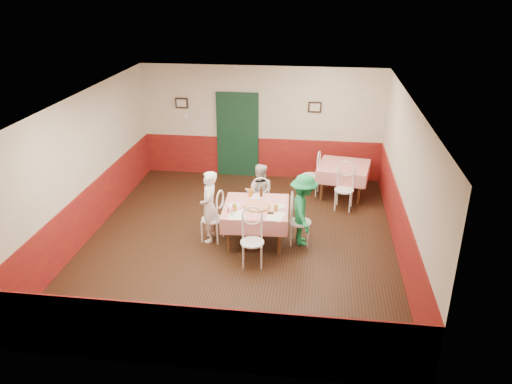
# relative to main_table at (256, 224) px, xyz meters

# --- Properties ---
(floor) EXTENTS (7.00, 7.00, 0.00)m
(floor) POSITION_rel_main_table_xyz_m (-0.31, -0.02, -0.38)
(floor) COLOR black
(floor) RESTS_ON ground
(ceiling) EXTENTS (7.00, 7.00, 0.00)m
(ceiling) POSITION_rel_main_table_xyz_m (-0.31, -0.02, 2.42)
(ceiling) COLOR white
(ceiling) RESTS_ON back_wall
(back_wall) EXTENTS (6.00, 0.10, 2.80)m
(back_wall) POSITION_rel_main_table_xyz_m (-0.31, 3.48, 1.02)
(back_wall) COLOR beige
(back_wall) RESTS_ON ground
(front_wall) EXTENTS (6.00, 0.10, 2.80)m
(front_wall) POSITION_rel_main_table_xyz_m (-0.31, -3.52, 1.02)
(front_wall) COLOR beige
(front_wall) RESTS_ON ground
(left_wall) EXTENTS (0.10, 7.00, 2.80)m
(left_wall) POSITION_rel_main_table_xyz_m (-3.31, -0.02, 1.02)
(left_wall) COLOR beige
(left_wall) RESTS_ON ground
(right_wall) EXTENTS (0.10, 7.00, 2.80)m
(right_wall) POSITION_rel_main_table_xyz_m (2.69, -0.02, 1.02)
(right_wall) COLOR beige
(right_wall) RESTS_ON ground
(wainscot_back) EXTENTS (6.00, 0.03, 1.00)m
(wainscot_back) POSITION_rel_main_table_xyz_m (-0.31, 3.46, 0.12)
(wainscot_back) COLOR maroon
(wainscot_back) RESTS_ON ground
(wainscot_front) EXTENTS (6.00, 0.03, 1.00)m
(wainscot_front) POSITION_rel_main_table_xyz_m (-0.31, -3.51, 0.12)
(wainscot_front) COLOR maroon
(wainscot_front) RESTS_ON ground
(wainscot_left) EXTENTS (0.03, 7.00, 1.00)m
(wainscot_left) POSITION_rel_main_table_xyz_m (-3.29, -0.02, 0.12)
(wainscot_left) COLOR maroon
(wainscot_left) RESTS_ON ground
(wainscot_right) EXTENTS (0.03, 7.00, 1.00)m
(wainscot_right) POSITION_rel_main_table_xyz_m (2.68, -0.02, 0.12)
(wainscot_right) COLOR maroon
(wainscot_right) RESTS_ON ground
(door) EXTENTS (0.96, 0.06, 2.10)m
(door) POSITION_rel_main_table_xyz_m (-0.91, 3.43, 0.68)
(door) COLOR black
(door) RESTS_ON ground
(picture_left) EXTENTS (0.32, 0.03, 0.26)m
(picture_left) POSITION_rel_main_table_xyz_m (-2.31, 3.43, 1.48)
(picture_left) COLOR black
(picture_left) RESTS_ON back_wall
(picture_right) EXTENTS (0.32, 0.03, 0.26)m
(picture_right) POSITION_rel_main_table_xyz_m (0.99, 3.43, 1.48)
(picture_right) COLOR black
(picture_right) RESTS_ON back_wall
(thermostat) EXTENTS (0.10, 0.03, 0.10)m
(thermostat) POSITION_rel_main_table_xyz_m (-2.21, 3.43, 1.12)
(thermostat) COLOR white
(thermostat) RESTS_ON back_wall
(main_table) EXTENTS (1.28, 1.28, 0.77)m
(main_table) POSITION_rel_main_table_xyz_m (0.00, 0.00, 0.00)
(main_table) COLOR red
(main_table) RESTS_ON ground
(second_table) EXTENTS (1.29, 1.29, 0.77)m
(second_table) POSITION_rel_main_table_xyz_m (1.73, 2.46, 0.00)
(second_table) COLOR red
(second_table) RESTS_ON ground
(chair_left) EXTENTS (0.48, 0.48, 0.90)m
(chair_left) POSITION_rel_main_table_xyz_m (-0.85, -0.04, 0.08)
(chair_left) COLOR white
(chair_left) RESTS_ON ground
(chair_right) EXTENTS (0.43, 0.43, 0.90)m
(chair_right) POSITION_rel_main_table_xyz_m (0.85, 0.04, 0.08)
(chair_right) COLOR white
(chair_right) RESTS_ON ground
(chair_far) EXTENTS (0.51, 0.51, 0.90)m
(chair_far) POSITION_rel_main_table_xyz_m (-0.04, 0.85, 0.08)
(chair_far) COLOR white
(chair_far) RESTS_ON ground
(chair_near) EXTENTS (0.47, 0.47, 0.90)m
(chair_near) POSITION_rel_main_table_xyz_m (0.04, -0.85, 0.08)
(chair_near) COLOR white
(chair_near) RESTS_ON ground
(chair_second_a) EXTENTS (0.48, 0.48, 0.90)m
(chair_second_a) POSITION_rel_main_table_xyz_m (0.98, 2.46, 0.08)
(chair_second_a) COLOR white
(chair_second_a) RESTS_ON ground
(chair_second_b) EXTENTS (0.48, 0.48, 0.90)m
(chair_second_b) POSITION_rel_main_table_xyz_m (1.73, 1.71, 0.08)
(chair_second_b) COLOR white
(chair_second_b) RESTS_ON ground
(pizza) EXTENTS (0.50, 0.50, 0.03)m
(pizza) POSITION_rel_main_table_xyz_m (0.02, -0.05, 0.40)
(pizza) COLOR #B74723
(pizza) RESTS_ON main_table
(plate_left) EXTENTS (0.26, 0.26, 0.01)m
(plate_left) POSITION_rel_main_table_xyz_m (-0.41, -0.04, 0.39)
(plate_left) COLOR white
(plate_left) RESTS_ON main_table
(plate_right) EXTENTS (0.26, 0.26, 0.01)m
(plate_right) POSITION_rel_main_table_xyz_m (0.43, 0.01, 0.39)
(plate_right) COLOR white
(plate_right) RESTS_ON main_table
(plate_far) EXTENTS (0.26, 0.26, 0.01)m
(plate_far) POSITION_rel_main_table_xyz_m (-0.04, 0.40, 0.39)
(plate_far) COLOR white
(plate_far) RESTS_ON main_table
(glass_a) EXTENTS (0.08, 0.08, 0.14)m
(glass_a) POSITION_rel_main_table_xyz_m (-0.37, -0.27, 0.46)
(glass_a) COLOR #BF7219
(glass_a) RESTS_ON main_table
(glass_b) EXTENTS (0.08, 0.08, 0.13)m
(glass_b) POSITION_rel_main_table_xyz_m (0.40, -0.20, 0.45)
(glass_b) COLOR #BF7219
(glass_b) RESTS_ON main_table
(glass_c) EXTENTS (0.09, 0.09, 0.16)m
(glass_c) POSITION_rel_main_table_xyz_m (-0.16, 0.42, 0.46)
(glass_c) COLOR #BF7219
(glass_c) RESTS_ON main_table
(beer_bottle) EXTENTS (0.06, 0.06, 0.21)m
(beer_bottle) POSITION_rel_main_table_xyz_m (0.05, 0.42, 0.49)
(beer_bottle) COLOR #381C0A
(beer_bottle) RESTS_ON main_table
(shaker_a) EXTENTS (0.04, 0.04, 0.09)m
(shaker_a) POSITION_rel_main_table_xyz_m (-0.40, -0.44, 0.43)
(shaker_a) COLOR silver
(shaker_a) RESTS_ON main_table
(shaker_b) EXTENTS (0.04, 0.04, 0.09)m
(shaker_b) POSITION_rel_main_table_xyz_m (-0.36, -0.47, 0.43)
(shaker_b) COLOR silver
(shaker_b) RESTS_ON main_table
(shaker_c) EXTENTS (0.04, 0.04, 0.09)m
(shaker_c) POSITION_rel_main_table_xyz_m (-0.47, -0.36, 0.43)
(shaker_c) COLOR #B23319
(shaker_c) RESTS_ON main_table
(menu_left) EXTENTS (0.37, 0.45, 0.00)m
(menu_left) POSITION_rel_main_table_xyz_m (-0.30, -0.43, 0.39)
(menu_left) COLOR white
(menu_left) RESTS_ON main_table
(menu_right) EXTENTS (0.36, 0.44, 0.00)m
(menu_right) POSITION_rel_main_table_xyz_m (0.40, -0.39, 0.39)
(menu_right) COLOR white
(menu_right) RESTS_ON main_table
(wallet) EXTENTS (0.11, 0.10, 0.02)m
(wallet) POSITION_rel_main_table_xyz_m (0.31, -0.29, 0.40)
(wallet) COLOR black
(wallet) RESTS_ON main_table
(diner_left) EXTENTS (0.38, 0.55, 1.43)m
(diner_left) POSITION_rel_main_table_xyz_m (-0.90, -0.04, 0.34)
(diner_left) COLOR gray
(diner_left) RESTS_ON ground
(diner_far) EXTENTS (0.63, 0.50, 1.27)m
(diner_far) POSITION_rel_main_table_xyz_m (-0.04, 0.90, 0.26)
(diner_far) COLOR gray
(diner_far) RESTS_ON ground
(diner_right) EXTENTS (0.65, 0.98, 1.41)m
(diner_right) POSITION_rel_main_table_xyz_m (0.90, 0.04, 0.33)
(diner_right) COLOR gray
(diner_right) RESTS_ON ground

